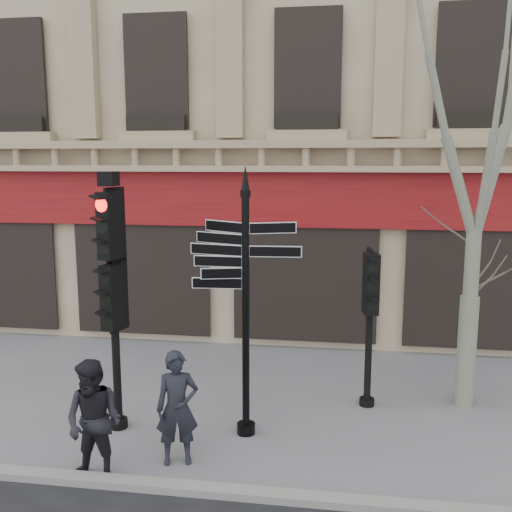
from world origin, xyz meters
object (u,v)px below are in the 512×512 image
Objects in this scene: traffic_signal_secondary at (370,301)px; pedestrian_b at (94,422)px; fingerpost at (246,258)px; pedestrian_a at (177,408)px; traffic_signal_main at (112,270)px; plane_tree at (483,93)px.

traffic_signal_secondary is 1.61× the size of pedestrian_b.
pedestrian_a is (-0.86, -1.05, -2.11)m from fingerpost.
traffic_signal_main is at bearing -168.35° from traffic_signal_secondary.
traffic_signal_main is at bearing -163.15° from plane_tree.
traffic_signal_main is 6.90m from plane_tree.
plane_tree is (3.82, 1.70, 2.65)m from fingerpost.
traffic_signal_secondary is 5.13m from pedestrian_b.
fingerpost is at bearing 33.77° from pedestrian_a.
fingerpost reaches higher than pedestrian_a.
plane_tree is 4.52× the size of pedestrian_b.
fingerpost is 2.51m from pedestrian_a.
plane_tree is at bearing 30.03° from fingerpost.
traffic_signal_secondary is (4.21, 1.53, -0.73)m from traffic_signal_main.
pedestrian_b is at bearing -63.77° from traffic_signal_main.
fingerpost is 2.50× the size of pedestrian_b.
fingerpost is at bearing 18.33° from traffic_signal_main.
pedestrian_a is 1.21m from pedestrian_b.
pedestrian_a is at bearing 41.08° from pedestrian_b.
pedestrian_b is (0.31, -1.60, -1.84)m from traffic_signal_main.
traffic_signal_main is 2.49× the size of pedestrian_a.
traffic_signal_main is at bearing -170.98° from fingerpost.
plane_tree reaches higher than traffic_signal_secondary.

